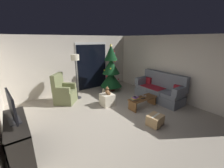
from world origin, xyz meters
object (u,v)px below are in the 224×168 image
(teddy_bear_chestnut, at_px, (107,91))
(remote_black, at_px, (143,98))
(christmas_tree, at_px, (111,71))
(cell_phone, at_px, (135,97))
(book_stack, at_px, (135,98))
(coffee_table, at_px, (143,101))
(floor_lamp, at_px, (75,62))
(couch, at_px, (160,90))
(armchair, at_px, (64,93))
(media_shelf, at_px, (17,141))
(cardboard_box_taped_mid_floor, at_px, (155,120))
(television, at_px, (12,107))
(ottoman, at_px, (107,100))
(teddy_bear_cream_by_tree, at_px, (104,92))
(remote_silver, at_px, (144,96))

(teddy_bear_chestnut, bearing_deg, remote_black, -47.92)
(christmas_tree, bearing_deg, teddy_bear_chestnut, -129.89)
(cell_phone, bearing_deg, book_stack, -171.28)
(coffee_table, xyz_separation_m, christmas_tree, (0.12, 2.11, 0.71))
(remote_black, xyz_separation_m, book_stack, (-0.30, 0.10, 0.03))
(book_stack, distance_m, floor_lamp, 2.67)
(couch, distance_m, armchair, 3.74)
(christmas_tree, height_order, media_shelf, christmas_tree)
(cardboard_box_taped_mid_floor, bearing_deg, remote_black, 62.11)
(floor_lamp, xyz_separation_m, television, (-2.20, -2.18, -0.42))
(coffee_table, xyz_separation_m, ottoman, (-0.92, 0.89, -0.03))
(ottoman, xyz_separation_m, teddy_bear_chestnut, (0.01, -0.01, 0.33))
(television, height_order, ottoman, television)
(christmas_tree, height_order, armchair, christmas_tree)
(christmas_tree, xyz_separation_m, teddy_bear_cream_by_tree, (-0.59, -0.29, -0.83))
(coffee_table, bearing_deg, armchair, 136.53)
(remote_black, height_order, cardboard_box_taped_mid_floor, remote_black)
(teddy_bear_chestnut, relative_size, cardboard_box_taped_mid_floor, 0.59)
(remote_silver, bearing_deg, teddy_bear_chestnut, 98.48)
(cell_phone, relative_size, teddy_bear_chestnut, 0.50)
(remote_black, bearing_deg, christmas_tree, -168.91)
(floor_lamp, bearing_deg, ottoman, -63.79)
(couch, xyz_separation_m, floor_lamp, (-2.61, 2.05, 1.11))
(cell_phone, height_order, christmas_tree, christmas_tree)
(cell_phone, relative_size, television, 0.17)
(couch, height_order, cell_phone, couch)
(remote_silver, height_order, teddy_bear_chestnut, teddy_bear_chestnut)
(remote_silver, height_order, cell_phone, cell_phone)
(remote_silver, bearing_deg, remote_black, 171.67)
(book_stack, distance_m, christmas_tree, 2.20)
(coffee_table, bearing_deg, remote_silver, 27.45)
(teddy_bear_cream_by_tree, bearing_deg, cell_phone, -86.02)
(remote_black, distance_m, media_shelf, 3.72)
(ottoman, bearing_deg, media_shelf, -161.22)
(armchair, relative_size, floor_lamp, 0.63)
(cell_phone, height_order, television, television)
(remote_black, bearing_deg, teddy_bear_cream_by_tree, -151.98)
(christmas_tree, bearing_deg, coffee_table, -93.13)
(remote_black, xyz_separation_m, floor_lamp, (-1.49, 2.22, 1.13))
(television, bearing_deg, book_stack, 1.09)
(christmas_tree, xyz_separation_m, cardboard_box_taped_mid_floor, (-0.66, -3.10, -0.80))
(book_stack, bearing_deg, armchair, 131.87)
(cell_phone, distance_m, media_shelf, 3.44)
(media_shelf, relative_size, television, 1.67)
(armchair, xyz_separation_m, ottoman, (1.21, -1.14, -0.19))
(remote_black, distance_m, book_stack, 0.31)
(cardboard_box_taped_mid_floor, bearing_deg, armchair, 117.80)
(teddy_bear_cream_by_tree, distance_m, cardboard_box_taped_mid_floor, 2.81)
(armchair, bearing_deg, ottoman, -43.11)
(media_shelf, height_order, ottoman, media_shelf)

